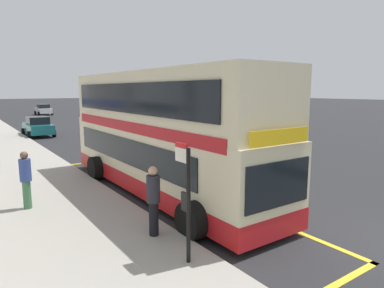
{
  "coord_description": "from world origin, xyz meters",
  "views": [
    {
      "loc": [
        -8.48,
        -3.16,
        3.77
      ],
      "look_at": [
        -1.25,
        7.22,
        1.76
      ],
      "focal_mm": 31.77,
      "sensor_mm": 36.0,
      "label": 1
    }
  ],
  "objects_px": {
    "parked_car_teal_across": "(38,127)",
    "pedestrian_further_back": "(26,178)",
    "bus_stop_sign": "(186,193)",
    "pedestrian_waiting_near_sign": "(153,198)",
    "parked_car_white_distant": "(43,110)",
    "double_decker_bus": "(159,137)"
  },
  "relations": [
    {
      "from": "parked_car_teal_across",
      "to": "pedestrian_further_back",
      "type": "bearing_deg",
      "value": -101.73
    },
    {
      "from": "bus_stop_sign",
      "to": "parked_car_teal_across",
      "type": "relative_size",
      "value": 0.6
    },
    {
      "from": "pedestrian_waiting_near_sign",
      "to": "pedestrian_further_back",
      "type": "bearing_deg",
      "value": 119.67
    },
    {
      "from": "bus_stop_sign",
      "to": "parked_car_white_distant",
      "type": "distance_m",
      "value": 50.53
    },
    {
      "from": "parked_car_white_distant",
      "to": "pedestrian_waiting_near_sign",
      "type": "distance_m",
      "value": 48.99
    },
    {
      "from": "double_decker_bus",
      "to": "pedestrian_further_back",
      "type": "distance_m",
      "value": 4.56
    },
    {
      "from": "bus_stop_sign",
      "to": "pedestrian_waiting_near_sign",
      "type": "xyz_separation_m",
      "value": [
        0.05,
        1.54,
        -0.54
      ]
    },
    {
      "from": "double_decker_bus",
      "to": "bus_stop_sign",
      "type": "relative_size",
      "value": 4.43
    },
    {
      "from": "bus_stop_sign",
      "to": "pedestrian_waiting_near_sign",
      "type": "height_order",
      "value": "bus_stop_sign"
    },
    {
      "from": "double_decker_bus",
      "to": "pedestrian_waiting_near_sign",
      "type": "height_order",
      "value": "double_decker_bus"
    },
    {
      "from": "parked_car_teal_across",
      "to": "pedestrian_waiting_near_sign",
      "type": "xyz_separation_m",
      "value": [
        -1.62,
        -22.83,
        0.31
      ]
    },
    {
      "from": "parked_car_white_distant",
      "to": "double_decker_bus",
      "type": "bearing_deg",
      "value": 81.1
    },
    {
      "from": "bus_stop_sign",
      "to": "parked_car_white_distant",
      "type": "height_order",
      "value": "bus_stop_sign"
    },
    {
      "from": "double_decker_bus",
      "to": "pedestrian_further_back",
      "type": "bearing_deg",
      "value": 173.98
    },
    {
      "from": "pedestrian_waiting_near_sign",
      "to": "pedestrian_further_back",
      "type": "xyz_separation_m",
      "value": [
        -2.27,
        3.98,
        0.01
      ]
    },
    {
      "from": "parked_car_white_distant",
      "to": "bus_stop_sign",
      "type": "bearing_deg",
      "value": 79.25
    },
    {
      "from": "parked_car_white_distant",
      "to": "pedestrian_further_back",
      "type": "distance_m",
      "value": 45.48
    },
    {
      "from": "parked_car_teal_across",
      "to": "pedestrian_waiting_near_sign",
      "type": "distance_m",
      "value": 22.89
    },
    {
      "from": "double_decker_bus",
      "to": "pedestrian_further_back",
      "type": "height_order",
      "value": "double_decker_bus"
    },
    {
      "from": "double_decker_bus",
      "to": "parked_car_white_distant",
      "type": "relative_size",
      "value": 2.68
    },
    {
      "from": "bus_stop_sign",
      "to": "parked_car_teal_across",
      "type": "distance_m",
      "value": 24.45
    },
    {
      "from": "double_decker_bus",
      "to": "bus_stop_sign",
      "type": "xyz_separation_m",
      "value": [
        -2.21,
        -5.05,
        -0.41
      ]
    }
  ]
}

